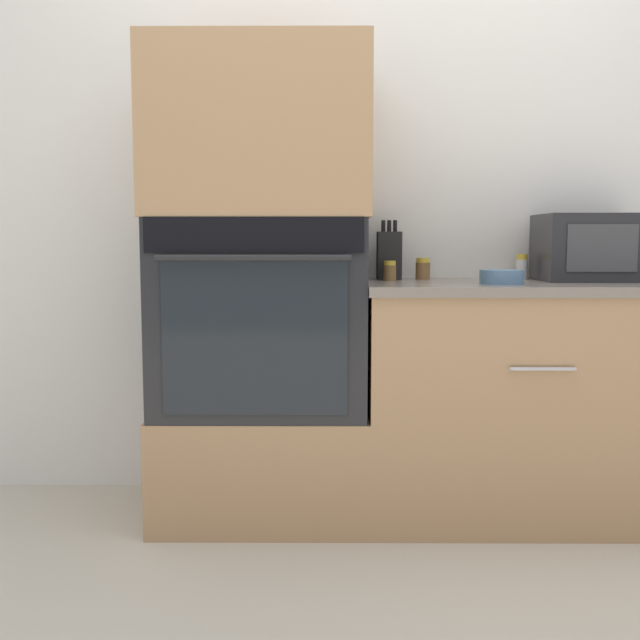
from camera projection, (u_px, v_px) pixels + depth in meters
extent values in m
plane|color=beige|center=(370.00, 543.00, 2.57)|extent=(12.00, 12.00, 0.00)
cube|color=silver|center=(363.00, 188.00, 3.06)|extent=(8.00, 0.05, 2.50)
cube|color=#A87F56|center=(263.00, 459.00, 2.85)|extent=(0.78, 0.60, 0.41)
cube|color=black|center=(262.00, 314.00, 2.79)|extent=(0.76, 0.59, 0.70)
cube|color=black|center=(254.00, 235.00, 2.46)|extent=(0.73, 0.01, 0.12)
cube|color=orange|center=(254.00, 235.00, 2.45)|extent=(0.09, 0.00, 0.03)
cube|color=black|center=(255.00, 338.00, 2.49)|extent=(0.62, 0.01, 0.52)
cylinder|color=black|center=(253.00, 258.00, 2.44)|extent=(0.64, 0.02, 0.02)
cube|color=#A87F56|center=(261.00, 135.00, 2.72)|extent=(0.78, 0.60, 0.60)
cube|color=#A87F56|center=(517.00, 403.00, 2.82)|extent=(1.14, 0.60, 0.85)
cube|color=slate|center=(521.00, 287.00, 2.77)|extent=(1.16, 0.63, 0.03)
cylinder|color=#B7B7BC|center=(543.00, 369.00, 2.49)|extent=(0.22, 0.01, 0.01)
cube|color=#232326|center=(594.00, 248.00, 2.85)|extent=(0.41, 0.30, 0.25)
cube|color=#3D3D3F|center=(602.00, 248.00, 2.70)|extent=(0.26, 0.01, 0.17)
cube|color=black|center=(389.00, 256.00, 2.95)|extent=(0.09, 0.11, 0.19)
cylinder|color=black|center=(383.00, 226.00, 2.94)|extent=(0.02, 0.02, 0.04)
cylinder|color=black|center=(389.00, 226.00, 2.94)|extent=(0.02, 0.02, 0.04)
cylinder|color=black|center=(395.00, 226.00, 2.94)|extent=(0.02, 0.02, 0.04)
cylinder|color=#517599|center=(502.00, 277.00, 2.65)|extent=(0.16, 0.16, 0.05)
cylinder|color=brown|center=(390.00, 273.00, 2.85)|extent=(0.05, 0.05, 0.06)
cylinder|color=gold|center=(390.00, 263.00, 2.85)|extent=(0.05, 0.05, 0.02)
cylinder|color=silver|center=(522.00, 270.00, 2.95)|extent=(0.05, 0.05, 0.08)
cylinder|color=gold|center=(522.00, 257.00, 2.95)|extent=(0.04, 0.04, 0.02)
cylinder|color=brown|center=(423.00, 271.00, 2.97)|extent=(0.06, 0.06, 0.07)
cylinder|color=gold|center=(423.00, 260.00, 2.96)|extent=(0.05, 0.05, 0.02)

